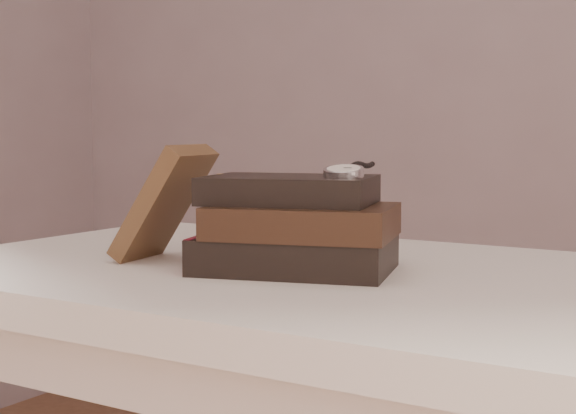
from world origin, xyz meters
The scene contains 5 objects.
table centered at (0.00, 0.35, 0.66)m, with size 1.00×0.60×0.75m.
book_stack centered at (-0.02, 0.32, 0.80)m, with size 0.26×0.21×0.11m.
journal centered at (-0.20, 0.30, 0.82)m, with size 0.02×0.10×0.16m, color #3B2616.
pocket_watch centered at (0.04, 0.33, 0.87)m, with size 0.06×0.15×0.02m.
eyeglasses centered at (-0.11, 0.37, 0.81)m, with size 0.12×0.13×0.04m.
Camera 1 is at (0.50, -0.53, 0.92)m, focal length 53.55 mm.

